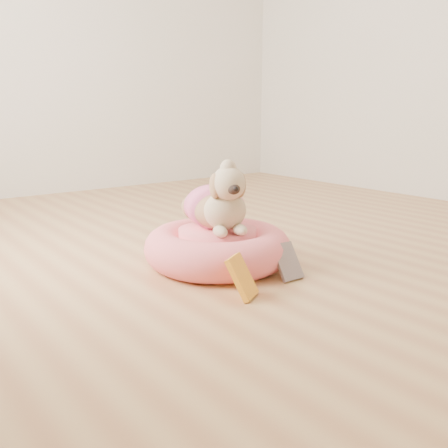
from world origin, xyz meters
TOP-DOWN VIEW (x-y plane):
  - floor at (0.00, 0.00)m, footprint 4.50×4.50m
  - wall_back at (0.00, 2.25)m, footprint 4.50×0.00m
  - pet_bed at (-0.46, -0.23)m, footprint 0.69×0.69m
  - dog at (-0.46, -0.23)m, footprint 0.44×0.54m
  - book_yellow at (-0.64, -0.62)m, footprint 0.15×0.15m
  - book_white at (-0.33, -0.57)m, footprint 0.12×0.11m

SIDE VIEW (x-z plane):
  - floor at x=0.00m, z-range 0.00..0.00m
  - book_white at x=-0.33m, z-range 0.00..0.15m
  - book_yellow at x=-0.64m, z-range 0.00..0.17m
  - pet_bed at x=-0.46m, z-range 0.00..0.17m
  - dog at x=-0.46m, z-range 0.18..0.52m
  - wall_back at x=0.00m, z-range -0.90..3.60m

